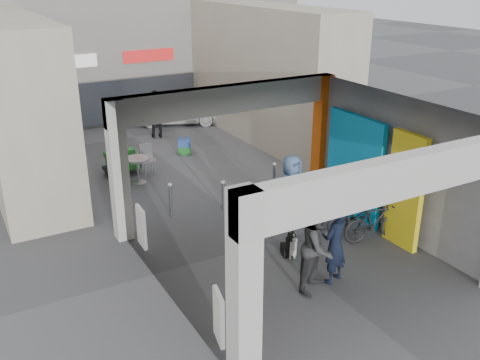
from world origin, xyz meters
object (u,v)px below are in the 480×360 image
border_collie (289,246)px  man_elderly (291,189)px  bicycle_front (358,213)px  white_van (175,108)px  bicycle_rear (375,222)px  man_with_dog (335,244)px  man_crates (156,114)px  cafe_set (131,170)px  produce_stand (122,165)px  man_back_turned (319,247)px

border_collie → man_elderly: size_ratio=0.37×
border_collie → bicycle_front: (2.25, 0.25, 0.20)m
man_elderly → white_van: bearing=70.8°
bicycle_rear → man_with_dog: bearing=125.0°
man_crates → border_collie: bearing=100.0°
man_with_dog → cafe_set: bearing=-94.6°
produce_stand → man_with_dog: 8.62m
border_collie → bicycle_rear: (2.25, -0.35, 0.23)m
cafe_set → bicycle_front: size_ratio=0.90×
man_elderly → bicycle_rear: 2.27m
border_collie → bicycle_rear: 2.29m
border_collie → bicycle_front: bearing=23.2°
man_elderly → white_van: man_elderly is taller
man_with_dog → man_elderly: (0.83, 2.84, 0.04)m
border_collie → man_crates: bearing=102.8°
border_collie → man_with_dog: 1.47m
cafe_set → man_with_dog: bearing=-76.3°
produce_stand → bicycle_front: (3.98, -6.81, 0.17)m
produce_stand → man_crates: bearing=63.4°
cafe_set → produce_stand: bearing=96.3°
produce_stand → man_back_turned: bearing=-69.2°
produce_stand → white_van: size_ratio=0.30×
man_with_dog → white_van: 13.32m
man_back_turned → man_elderly: 3.18m
produce_stand → man_back_turned: man_back_turned is taller
cafe_set → bicycle_rear: 7.79m
produce_stand → bicycle_front: size_ratio=0.64×
cafe_set → bicycle_rear: bicycle_rear is taller
border_collie → man_back_turned: man_back_turned is taller
border_collie → man_back_turned: size_ratio=0.35×
produce_stand → man_elderly: bearing=-52.5°
man_with_dog → white_van: man_with_dog is taller
man_crates → man_back_turned: bearing=99.3°
man_elderly → white_van: size_ratio=0.47×
border_collie → bicycle_rear: bearing=8.0°
cafe_set → man_elderly: (2.72, -4.86, 0.57)m
man_back_turned → man_crates: (0.97, 11.65, -0.04)m
produce_stand → border_collie: 7.27m
produce_stand → man_back_turned: size_ratio=0.59×
bicycle_front → man_crates: bearing=14.8°
man_crates → produce_stand: bearing=66.7°
man_back_turned → bicycle_rear: size_ratio=1.18×
man_elderly → bicycle_rear: man_elderly is taller
man_crates → white_van: (1.45, 1.58, -0.27)m
man_with_dog → man_elderly: bearing=-124.7°
border_collie → man_crates: (0.73, 10.28, 0.67)m
man_with_dog → white_van: (1.95, 13.18, -0.21)m
cafe_set → bicycle_rear: bearing=-59.9°
man_with_dog → man_back_turned: size_ratio=0.90×
bicycle_front → produce_stand: bearing=36.5°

